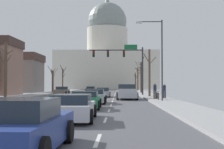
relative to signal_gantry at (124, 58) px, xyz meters
The scene contains 23 objects.
ground 18.52m from the signal_gantry, 105.93° to the right, with size 20.00×180.00×0.20m.
signal_gantry is the anchor object (origin of this frame).
street_lamp_right 16.36m from the signal_gantry, 79.44° to the right, with size 2.51×0.24×7.60m.
capitol_building 64.87m from the signal_gantry, 94.31° to the left, with size 34.36×23.41×33.32m.
sedan_near_00 7.29m from the signal_gantry, 121.40° to the right, with size 2.08×4.68×1.24m.
pickup_truck_near_01 11.59m from the signal_gantry, 89.20° to the right, with size 2.34×5.65×1.67m.
sedan_near_02 19.10m from the signal_gantry, 98.79° to the right, with size 1.98×4.36×1.25m.
sedan_near_03 24.85m from the signal_gantry, 97.01° to the right, with size 2.06×4.34×1.21m.
sedan_near_04 31.47m from the signal_gantry, 95.30° to the right, with size 2.15×4.63×1.21m.
sedan_near_05 38.17m from the signal_gantry, 94.72° to the right, with size 2.14×4.41×1.32m.
sedan_oncoming_00 11.81m from the signal_gantry, 157.02° to the left, with size 2.09×4.32×1.30m.
sedan_oncoming_01 18.89m from the signal_gantry, 110.58° to the left, with size 2.10×4.24×1.23m.
flank_building_02 29.78m from the signal_gantry, 141.57° to the left, with size 12.51×9.34×7.96m.
bare_tree_00 6.42m from the signal_gantry, 57.71° to the right, with size 1.80×1.97×6.06m.
bare_tree_01 26.52m from the signal_gantry, 119.92° to the left, with size 1.79×2.09×5.91m.
bare_tree_02 12.74m from the signal_gantry, 74.30° to the left, with size 1.69×2.77×6.62m.
bare_tree_03 17.41m from the signal_gantry, 141.16° to the right, with size 2.41×1.44×6.24m.
bare_tree_04 30.36m from the signal_gantry, 83.66° to the left, with size 1.47×2.74×4.38m.
bare_tree_05 19.36m from the signal_gantry, 134.53° to the left, with size 1.99×1.52×5.13m.
bare_tree_06 34.35m from the signal_gantry, 83.06° to the left, with size 1.86×2.51×6.14m.
pedestrian_00 13.76m from the signal_gantry, 76.48° to the right, with size 0.35×0.34×1.69m.
pedestrian_01 12.56m from the signal_gantry, 68.58° to the right, with size 0.35×0.34×1.63m.
bicycle_parked 14.93m from the signal_gantry, 76.76° to the right, with size 0.12×1.77×0.85m.
Camera 1 is at (4.13, -28.13, 1.66)m, focal length 49.55 mm.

